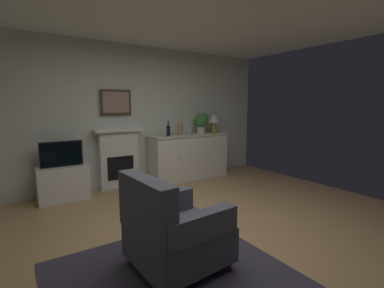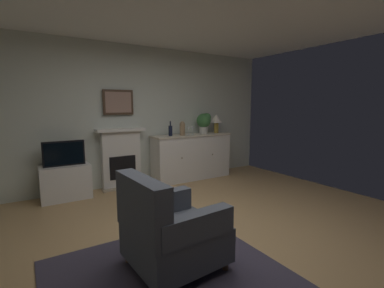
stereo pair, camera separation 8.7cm
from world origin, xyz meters
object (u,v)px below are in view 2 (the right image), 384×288
wine_bottle (170,130)px  potted_plant_small (204,121)px  wine_glass_center (193,128)px  sideboard_cabinet (192,157)px  framed_picture (118,102)px  vase_decorative (182,128)px  wine_glass_left (189,129)px  tv_set (64,153)px  fireplace_unit (121,158)px  tv_cabinet (66,182)px  table_lamp (216,120)px  armchair (169,231)px

wine_bottle → potted_plant_small: 0.85m
wine_glass_center → sideboard_cabinet: bearing=-178.2°
framed_picture → vase_decorative: framed_picture is taller
sideboard_cabinet → wine_bottle: (-0.50, -0.02, 0.57)m
sideboard_cabinet → wine_glass_left: size_ratio=10.23×
sideboard_cabinet → wine_bottle: wine_bottle is taller
wine_glass_left → tv_set: wine_glass_left is taller
fireplace_unit → sideboard_cabinet: (1.43, -0.18, -0.08)m
tv_cabinet → wine_bottle: bearing=-1.0°
wine_glass_center → tv_cabinet: 2.55m
table_lamp → wine_glass_left: bearing=-178.3°
framed_picture → table_lamp: framed_picture is taller
armchair → tv_cabinet: bearing=101.7°
armchair → potted_plant_small: bearing=50.3°
table_lamp → wine_glass_center: table_lamp is taller
table_lamp → tv_cabinet: table_lamp is taller
vase_decorative → tv_set: bearing=178.9°
wine_glass_left → armchair: size_ratio=0.18×
fireplace_unit → wine_bottle: size_ratio=3.79×
potted_plant_small → armchair: potted_plant_small is taller
framed_picture → vase_decorative: size_ratio=1.96×
wine_glass_center → potted_plant_small: size_ratio=0.38×
tv_set → potted_plant_small: size_ratio=1.44×
armchair → framed_picture: bearing=81.3°
wine_glass_left → potted_plant_small: bearing=9.0°
potted_plant_small → wine_glass_center: bearing=-171.9°
sideboard_cabinet → tv_cabinet: 2.41m
sideboard_cabinet → potted_plant_small: 0.80m
armchair → wine_glass_center: bearing=54.1°
fireplace_unit → potted_plant_small: bearing=-4.3°
table_lamp → vase_decorative: (-0.88, -0.05, -0.14)m
table_lamp → wine_glass_left: size_ratio=2.42×
tv_cabinet → potted_plant_small: 2.89m
wine_bottle → tv_set: wine_bottle is taller
vase_decorative → potted_plant_small: 0.61m
sideboard_cabinet → vase_decorative: size_ratio=6.00×
framed_picture → table_lamp: 2.10m
sideboard_cabinet → potted_plant_small: size_ratio=3.92×
fireplace_unit → tv_cabinet: 1.02m
wine_bottle → wine_glass_center: 0.52m
potted_plant_small → fireplace_unit: bearing=175.7°
framed_picture → table_lamp: size_ratio=1.38×
table_lamp → wine_glass_left: 0.73m
fireplace_unit → wine_glass_left: size_ratio=6.67×
wine_bottle → tv_set: size_ratio=0.47×
potted_plant_small → armchair: bearing=-129.7°
fireplace_unit → table_lamp: bearing=-4.9°
wine_bottle → tv_set: bearing=179.7°
fireplace_unit → framed_picture: 1.02m
tv_cabinet → armchair: armchair is taller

